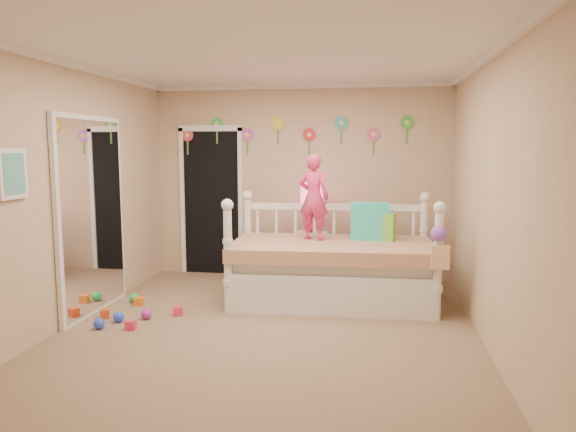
% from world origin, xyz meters
% --- Properties ---
extents(floor, '(4.00, 4.50, 0.01)m').
position_xyz_m(floor, '(0.00, 0.00, 0.00)').
color(floor, '#7F684C').
rests_on(floor, ground).
extents(ceiling, '(4.00, 4.50, 0.01)m').
position_xyz_m(ceiling, '(0.00, 0.00, 2.60)').
color(ceiling, white).
rests_on(ceiling, floor).
extents(back_wall, '(4.00, 0.01, 2.60)m').
position_xyz_m(back_wall, '(0.00, 2.25, 1.30)').
color(back_wall, tan).
rests_on(back_wall, floor).
extents(left_wall, '(0.01, 4.50, 2.60)m').
position_xyz_m(left_wall, '(-2.00, 0.00, 1.30)').
color(left_wall, tan).
rests_on(left_wall, floor).
extents(right_wall, '(0.01, 4.50, 2.60)m').
position_xyz_m(right_wall, '(2.00, 0.00, 1.30)').
color(right_wall, tan).
rests_on(right_wall, floor).
extents(crown_molding, '(4.00, 4.50, 0.06)m').
position_xyz_m(crown_molding, '(0.00, 0.00, 2.57)').
color(crown_molding, white).
rests_on(crown_molding, ceiling).
extents(daybed, '(2.36, 1.34, 1.25)m').
position_xyz_m(daybed, '(0.53, 1.09, 0.63)').
color(daybed, white).
rests_on(daybed, floor).
extents(pillow_turquoise, '(0.44, 0.17, 0.44)m').
position_xyz_m(pillow_turquoise, '(0.95, 1.30, 0.92)').
color(pillow_turquoise, '#29CDBF').
rests_on(pillow_turquoise, daybed).
extents(pillow_lime, '(0.36, 0.22, 0.32)m').
position_xyz_m(pillow_lime, '(1.07, 1.31, 0.86)').
color(pillow_lime, '#71C33B').
rests_on(pillow_lime, daybed).
extents(child, '(0.42, 0.34, 1.00)m').
position_xyz_m(child, '(0.30, 1.21, 1.20)').
color(child, '#EA3571').
rests_on(child, daybed).
extents(nightstand, '(0.42, 0.32, 0.69)m').
position_xyz_m(nightstand, '(0.21, 1.81, 0.35)').
color(nightstand, white).
rests_on(nightstand, floor).
extents(table_lamp, '(0.29, 0.29, 0.63)m').
position_xyz_m(table_lamp, '(0.21, 1.81, 1.11)').
color(table_lamp, '#D71C58').
rests_on(table_lamp, nightstand).
extents(closet_doorway, '(0.90, 0.04, 2.07)m').
position_xyz_m(closet_doorway, '(-1.25, 2.23, 1.03)').
color(closet_doorway, black).
rests_on(closet_doorway, back_wall).
extents(flower_decals, '(3.40, 0.02, 0.50)m').
position_xyz_m(flower_decals, '(-0.09, 2.24, 1.94)').
color(flower_decals, '#B2668C').
rests_on(flower_decals, back_wall).
extents(mirror_closet, '(0.07, 1.30, 2.10)m').
position_xyz_m(mirror_closet, '(-1.96, 0.30, 1.05)').
color(mirror_closet, white).
rests_on(mirror_closet, left_wall).
extents(wall_picture, '(0.05, 0.34, 0.42)m').
position_xyz_m(wall_picture, '(-1.97, -0.90, 1.55)').
color(wall_picture, white).
rests_on(wall_picture, left_wall).
extents(hanging_bag, '(0.20, 0.16, 0.36)m').
position_xyz_m(hanging_bag, '(1.64, 0.50, 0.76)').
color(hanging_bag, beige).
rests_on(hanging_bag, daybed).
extents(toy_scatter, '(1.27, 1.51, 0.11)m').
position_xyz_m(toy_scatter, '(-1.43, 0.20, 0.06)').
color(toy_scatter, '#996666').
rests_on(toy_scatter, floor).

